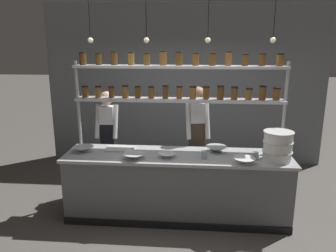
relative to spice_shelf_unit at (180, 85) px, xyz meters
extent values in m
plane|color=#5B5651|center=(-0.02, -0.33, -1.83)|extent=(40.00, 40.00, 0.00)
cube|color=gray|center=(-0.02, 1.95, -0.25)|extent=(5.50, 0.12, 3.16)
cube|color=slate|center=(-0.02, -0.33, -1.39)|extent=(3.04, 0.72, 0.88)
cube|color=#B7BABF|center=(-0.02, -0.33, -0.93)|extent=(3.10, 0.76, 0.04)
cube|color=black|center=(-0.02, -0.69, -1.78)|extent=(3.04, 0.03, 0.10)
cylinder|color=#B7BABF|center=(-1.49, 0.00, -0.75)|extent=(0.04, 0.04, 2.16)
cylinder|color=#B7BABF|center=(1.45, 0.00, -0.75)|extent=(0.04, 0.04, 2.16)
cube|color=#B7BABF|center=(-0.02, 0.00, -0.21)|extent=(2.94, 0.28, 0.04)
cylinder|color=brown|center=(-1.37, 0.00, -0.11)|extent=(0.09, 0.09, 0.15)
cylinder|color=black|center=(-1.37, 0.00, -0.03)|extent=(0.09, 0.09, 0.02)
cylinder|color=brown|center=(-1.18, 0.00, -0.11)|extent=(0.09, 0.09, 0.15)
cylinder|color=black|center=(-1.18, 0.00, -0.03)|extent=(0.09, 0.09, 0.02)
cylinder|color=#513314|center=(-0.98, 0.00, -0.11)|extent=(0.08, 0.08, 0.15)
cylinder|color=black|center=(-0.98, 0.00, -0.03)|extent=(0.08, 0.08, 0.02)
cylinder|color=brown|center=(-0.78, 0.00, -0.11)|extent=(0.09, 0.09, 0.16)
cylinder|color=black|center=(-0.78, 0.00, -0.02)|extent=(0.09, 0.09, 0.02)
cylinder|color=#513314|center=(-0.60, 0.00, -0.11)|extent=(0.08, 0.08, 0.15)
cylinder|color=black|center=(-0.60, 0.00, -0.02)|extent=(0.09, 0.09, 0.02)
cylinder|color=brown|center=(-0.41, 0.00, -0.11)|extent=(0.09, 0.09, 0.15)
cylinder|color=black|center=(-0.41, 0.00, -0.02)|extent=(0.09, 0.09, 0.02)
cylinder|color=#513314|center=(-0.21, 0.00, -0.10)|extent=(0.08, 0.08, 0.17)
cylinder|color=black|center=(-0.21, 0.00, -0.01)|extent=(0.09, 0.09, 0.02)
cylinder|color=brown|center=(-0.01, 0.00, -0.11)|extent=(0.08, 0.08, 0.16)
cylinder|color=black|center=(-0.01, 0.00, -0.02)|extent=(0.09, 0.09, 0.02)
cylinder|color=brown|center=(0.18, 0.00, -0.11)|extent=(0.10, 0.10, 0.16)
cylinder|color=black|center=(0.18, 0.00, -0.02)|extent=(0.10, 0.10, 0.02)
cylinder|color=brown|center=(0.37, 0.00, -0.11)|extent=(0.09, 0.09, 0.16)
cylinder|color=black|center=(0.37, 0.00, -0.02)|extent=(0.09, 0.09, 0.02)
cylinder|color=#513314|center=(0.56, 0.00, -0.10)|extent=(0.10, 0.10, 0.17)
cylinder|color=black|center=(0.56, 0.00, -0.01)|extent=(0.10, 0.10, 0.02)
cylinder|color=brown|center=(0.76, 0.00, -0.11)|extent=(0.10, 0.10, 0.16)
cylinder|color=black|center=(0.76, 0.00, -0.02)|extent=(0.10, 0.10, 0.02)
cylinder|color=brown|center=(0.95, 0.00, -0.12)|extent=(0.09, 0.09, 0.14)
cylinder|color=black|center=(0.95, 0.00, -0.04)|extent=(0.10, 0.10, 0.02)
cylinder|color=brown|center=(1.14, 0.00, -0.10)|extent=(0.10, 0.10, 0.18)
cylinder|color=black|center=(1.14, 0.00, 0.00)|extent=(0.10, 0.10, 0.02)
cylinder|color=brown|center=(1.33, 0.00, -0.11)|extent=(0.10, 0.10, 0.15)
cylinder|color=black|center=(1.33, 0.00, -0.03)|extent=(0.10, 0.10, 0.02)
cube|color=#B7BABF|center=(-0.02, 0.00, 0.26)|extent=(2.94, 0.28, 0.04)
cylinder|color=#513314|center=(-1.38, 0.00, 0.35)|extent=(0.09, 0.09, 0.16)
cylinder|color=black|center=(-1.38, 0.00, 0.44)|extent=(0.10, 0.10, 0.02)
cylinder|color=#513314|center=(-1.15, 0.00, 0.35)|extent=(0.08, 0.08, 0.15)
cylinder|color=black|center=(-1.15, 0.00, 0.43)|extent=(0.08, 0.08, 0.02)
cylinder|color=#513314|center=(-0.93, 0.00, 0.36)|extent=(0.09, 0.09, 0.17)
cylinder|color=black|center=(-0.93, 0.00, 0.46)|extent=(0.09, 0.09, 0.02)
cylinder|color=brown|center=(-0.69, 0.00, 0.36)|extent=(0.09, 0.09, 0.16)
cylinder|color=black|center=(-0.69, 0.00, 0.45)|extent=(0.09, 0.09, 0.02)
cylinder|color=brown|center=(-0.46, 0.00, 0.35)|extent=(0.09, 0.09, 0.15)
cylinder|color=black|center=(-0.46, 0.00, 0.44)|extent=(0.09, 0.09, 0.02)
cylinder|color=brown|center=(-0.24, 0.00, 0.36)|extent=(0.10, 0.10, 0.18)
cylinder|color=black|center=(-0.24, 0.00, 0.46)|extent=(0.10, 0.10, 0.02)
cylinder|color=#513314|center=(-0.01, 0.00, 0.36)|extent=(0.09, 0.09, 0.17)
cylinder|color=black|center=(-0.01, 0.00, 0.46)|extent=(0.10, 0.10, 0.02)
cylinder|color=brown|center=(0.21, 0.00, 0.35)|extent=(0.09, 0.09, 0.16)
cylinder|color=black|center=(0.21, 0.00, 0.44)|extent=(0.09, 0.09, 0.02)
cylinder|color=#513314|center=(0.44, 0.00, 0.35)|extent=(0.09, 0.09, 0.15)
cylinder|color=black|center=(0.44, 0.00, 0.44)|extent=(0.09, 0.09, 0.02)
cylinder|color=brown|center=(0.65, 0.00, 0.36)|extent=(0.09, 0.09, 0.18)
cylinder|color=black|center=(0.65, 0.00, 0.46)|extent=(0.09, 0.09, 0.02)
cylinder|color=#513314|center=(0.88, 0.00, 0.35)|extent=(0.08, 0.08, 0.14)
cylinder|color=black|center=(0.88, 0.00, 0.43)|extent=(0.09, 0.09, 0.02)
cylinder|color=#513314|center=(1.10, 0.00, 0.35)|extent=(0.09, 0.09, 0.15)
cylinder|color=black|center=(1.10, 0.00, 0.43)|extent=(0.09, 0.09, 0.02)
cylinder|color=brown|center=(1.34, 0.00, 0.35)|extent=(0.10, 0.10, 0.15)
cylinder|color=black|center=(1.34, 0.00, 0.43)|extent=(0.10, 0.10, 0.02)
cylinder|color=black|center=(-1.26, 0.41, -1.43)|extent=(0.11, 0.11, 0.80)
cylinder|color=black|center=(-1.10, 0.42, -1.43)|extent=(0.11, 0.11, 0.80)
cube|color=black|center=(-1.18, 0.41, -0.85)|extent=(0.22, 0.18, 0.35)
cube|color=white|center=(-1.18, 0.41, -0.53)|extent=(0.22, 0.19, 0.28)
sphere|color=beige|center=(-1.18, 0.41, -0.27)|extent=(0.21, 0.21, 0.21)
cylinder|color=white|center=(-1.32, 0.35, -0.63)|extent=(0.07, 0.25, 0.53)
cylinder|color=white|center=(-1.03, 0.36, -0.63)|extent=(0.07, 0.25, 0.53)
cylinder|color=black|center=(0.17, 0.30, -1.40)|extent=(0.11, 0.11, 0.86)
cylinder|color=black|center=(0.33, 0.33, -1.40)|extent=(0.11, 0.11, 0.86)
cube|color=#473828|center=(0.25, 0.31, -0.79)|extent=(0.25, 0.21, 0.37)
cube|color=white|center=(0.25, 0.31, -0.45)|extent=(0.25, 0.22, 0.30)
sphere|color=#A37A5B|center=(0.25, 0.31, -0.17)|extent=(0.23, 0.23, 0.23)
cylinder|color=white|center=(0.12, 0.23, -0.56)|extent=(0.11, 0.27, 0.56)
cylinder|color=white|center=(0.40, 0.28, -0.56)|extent=(0.11, 0.27, 0.56)
cylinder|color=white|center=(1.29, -0.44, -0.85)|extent=(0.36, 0.36, 0.12)
cylinder|color=silver|center=(1.29, -0.44, -0.78)|extent=(0.38, 0.38, 0.01)
cylinder|color=white|center=(1.29, -0.44, -0.72)|extent=(0.36, 0.36, 0.12)
cylinder|color=silver|center=(1.29, -0.44, -0.65)|extent=(0.38, 0.38, 0.01)
cylinder|color=white|center=(1.29, -0.44, -0.59)|extent=(0.36, 0.36, 0.12)
cylinder|color=silver|center=(1.29, -0.44, -0.52)|extent=(0.38, 0.38, 0.01)
cube|color=silver|center=(-0.84, -0.18, -0.90)|extent=(0.40, 0.26, 0.02)
cylinder|color=silver|center=(-1.33, -0.32, -0.90)|extent=(0.12, 0.12, 0.01)
cone|color=silver|center=(-1.33, -0.32, -0.87)|extent=(0.28, 0.28, 0.08)
cylinder|color=silver|center=(-0.57, -0.55, -0.90)|extent=(0.13, 0.13, 0.01)
cone|color=silver|center=(-0.57, -0.55, -0.87)|extent=(0.28, 0.28, 0.08)
cylinder|color=white|center=(-0.15, -0.46, -0.90)|extent=(0.11, 0.11, 0.01)
cone|color=white|center=(-0.15, -0.46, -0.88)|extent=(0.23, 0.23, 0.06)
cylinder|color=#B2B7BC|center=(0.52, -0.17, -0.90)|extent=(0.13, 0.13, 0.01)
cone|color=#B2B7BC|center=(0.52, -0.17, -0.87)|extent=(0.30, 0.30, 0.08)
cylinder|color=white|center=(0.85, -0.60, -0.90)|extent=(0.12, 0.12, 0.01)
cone|color=white|center=(0.85, -0.60, -0.87)|extent=(0.28, 0.28, 0.08)
cylinder|color=#B2B7BC|center=(0.35, -0.46, -0.86)|extent=(0.08, 0.08, 0.11)
cylinder|color=#B2B7BC|center=(1.01, -0.42, -0.86)|extent=(0.09, 0.09, 0.10)
cylinder|color=black|center=(-1.14, -0.33, 0.95)|extent=(0.01, 0.01, 0.67)
sphere|color=#F9E5B2|center=(-1.14, -0.33, 0.61)|extent=(0.07, 0.07, 0.07)
cylinder|color=black|center=(-0.42, -0.33, 0.95)|extent=(0.01, 0.01, 0.67)
sphere|color=#F9E5B2|center=(-0.42, -0.33, 0.61)|extent=(0.07, 0.07, 0.07)
cylinder|color=black|center=(0.36, -0.33, 0.95)|extent=(0.01, 0.01, 0.67)
sphere|color=#F9E5B2|center=(0.36, -0.33, 0.61)|extent=(0.07, 0.07, 0.07)
cylinder|color=black|center=(1.15, -0.33, 0.95)|extent=(0.01, 0.01, 0.67)
sphere|color=#F9E5B2|center=(1.15, -0.33, 0.61)|extent=(0.07, 0.07, 0.07)
camera|label=1|loc=(0.22, -4.57, 0.59)|focal=35.00mm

